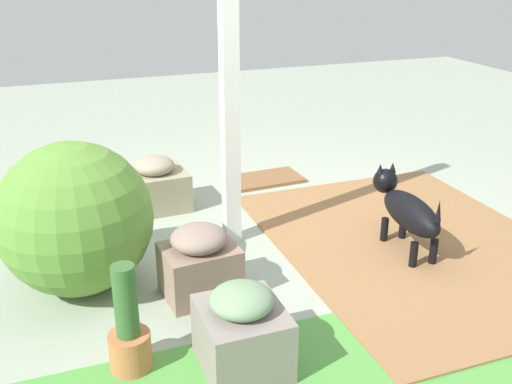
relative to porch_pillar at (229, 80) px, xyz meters
name	(u,v)px	position (x,y,z in m)	size (l,w,h in m)	color
ground_plane	(273,237)	(-0.28, 0.06, -1.12)	(12.00, 12.00, 0.00)	#9AA692
brick_path	(414,244)	(-1.15, 0.52, -1.11)	(1.80, 2.40, 0.02)	#956A42
porch_pillar	(229,80)	(0.00, 0.00, 0.00)	(0.11, 0.11, 2.24)	white
stone_planter_nearest	(155,186)	(0.38, -0.73, -0.93)	(0.50, 0.42, 0.42)	gray
stone_planter_mid	(200,263)	(0.39, 0.61, -0.91)	(0.45, 0.38, 0.44)	#88705F
stone_planter_far	(242,331)	(0.37, 1.31, -0.92)	(0.39, 0.43, 0.44)	gray
round_shrub	(75,219)	(1.03, 0.28, -0.67)	(0.90, 0.90, 0.90)	#5A8C36
terracotta_pot_tall	(129,333)	(0.88, 1.14, -0.92)	(0.20, 0.20, 0.56)	#BB6D40
terracotta_pot_broad	(50,198)	(1.16, -0.56, -0.86)	(0.38, 0.38, 0.44)	#C36940
dog	(407,209)	(-1.03, 0.55, -0.82)	(0.24, 0.75, 0.52)	black
doormat	(266,179)	(-0.63, -0.98, -1.11)	(0.62, 0.37, 0.03)	brown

